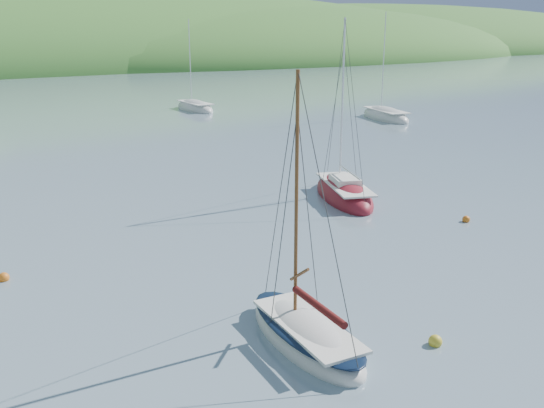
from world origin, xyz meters
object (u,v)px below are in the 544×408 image
daysailer_white (306,335)px  distant_sloop_b (195,108)px  sloop_red (344,195)px  distant_sloop_d (385,117)px

daysailer_white → distant_sloop_b: size_ratio=0.79×
sloop_red → distant_sloop_b: size_ratio=0.96×
daysailer_white → sloop_red: bearing=52.1°
distant_sloop_b → distant_sloop_d: size_ratio=0.94×
sloop_red → distant_sloop_d: bearing=65.0°
distant_sloop_b → sloop_red: bearing=-102.2°
daysailer_white → distant_sloop_b: (21.75, 53.08, -0.02)m
daysailer_white → distant_sloop_d: 50.26m
distant_sloop_b → distant_sloop_d: bearing=-50.1°
daysailer_white → distant_sloop_b: distant_sloop_b is taller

